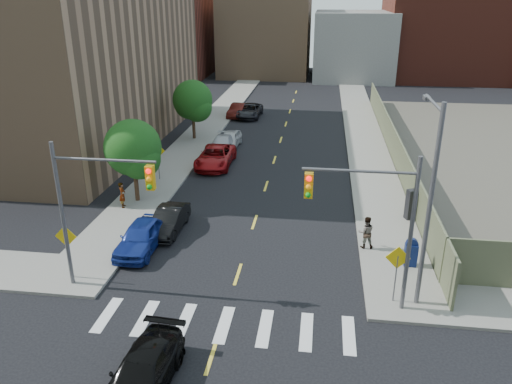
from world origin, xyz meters
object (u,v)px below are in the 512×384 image
(parked_car_silver, at_px, (222,145))
(black_sedan, at_px, (142,373))
(parked_car_maroon, at_px, (238,110))
(parked_car_grey, at_px, (250,111))
(parked_car_blue, at_px, (141,237))
(mailbox, at_px, (411,252))
(parked_car_red, at_px, (215,157))
(payphone, at_px, (411,204))
(parked_car_black, at_px, (169,220))
(parked_car_white, at_px, (230,139))
(pedestrian_west, at_px, (122,195))
(pedestrian_east, at_px, (366,232))

(parked_car_silver, bearing_deg, black_sedan, -84.30)
(parked_car_maroon, bearing_deg, parked_car_grey, 2.73)
(parked_car_silver, height_order, parked_car_maroon, parked_car_maroon)
(parked_car_blue, relative_size, mailbox, 3.08)
(parked_car_silver, height_order, parked_car_grey, parked_car_grey)
(parked_car_red, height_order, mailbox, mailbox)
(black_sedan, height_order, payphone, payphone)
(parked_car_silver, distance_m, payphone, 18.32)
(parked_car_black, bearing_deg, black_sedan, -76.18)
(parked_car_red, relative_size, parked_car_maroon, 1.29)
(parked_car_white, distance_m, payphone, 19.28)
(pedestrian_west, bearing_deg, parked_car_silver, -28.99)
(parked_car_red, distance_m, mailbox, 19.05)
(mailbox, xyz_separation_m, pedestrian_west, (-16.88, 5.04, 0.11))
(parked_car_white, relative_size, payphone, 2.22)
(pedestrian_west, bearing_deg, black_sedan, -168.18)
(parked_car_blue, xyz_separation_m, parked_car_maroon, (0.00, 30.81, -0.06))
(parked_car_white, height_order, black_sedan, parked_car_white)
(parked_car_red, relative_size, parked_car_white, 1.36)
(black_sedan, bearing_deg, mailbox, 46.98)
(mailbox, bearing_deg, black_sedan, -138.10)
(parked_car_white, relative_size, black_sedan, 0.87)
(parked_car_white, relative_size, pedestrian_east, 2.32)
(mailbox, height_order, pedestrian_east, pedestrian_east)
(parked_car_white, relative_size, parked_car_grey, 0.79)
(parked_car_maroon, distance_m, parked_car_grey, 1.30)
(parked_car_silver, distance_m, parked_car_white, 1.80)
(parked_car_black, height_order, parked_car_silver, parked_car_black)
(pedestrian_west, bearing_deg, parked_car_white, -28.32)
(parked_car_blue, bearing_deg, parked_car_silver, 88.30)
(pedestrian_west, bearing_deg, pedestrian_east, -115.11)
(parked_car_grey, height_order, pedestrian_east, pedestrian_east)
(payphone, relative_size, pedestrian_east, 1.04)
(black_sedan, xyz_separation_m, pedestrian_west, (-6.51, 14.70, 0.30))
(parked_car_white, xyz_separation_m, black_sedan, (2.32, -29.08, -0.02))
(pedestrian_east, bearing_deg, parked_car_maroon, -73.24)
(pedestrian_east, bearing_deg, parked_car_grey, -75.42)
(parked_car_maroon, bearing_deg, parked_car_black, -82.65)
(parked_car_blue, height_order, pedestrian_east, pedestrian_east)
(parked_car_maroon, distance_m, mailbox, 33.84)
(payphone, bearing_deg, parked_car_white, 111.12)
(parked_car_maroon, relative_size, pedestrian_east, 2.43)
(parked_car_red, bearing_deg, parked_car_white, 88.38)
(parked_car_maroon, height_order, parked_car_grey, parked_car_grey)
(parked_car_white, distance_m, parked_car_grey, 11.36)
(parked_car_red, xyz_separation_m, black_sedan, (2.47, -23.74, -0.09))
(mailbox, bearing_deg, payphone, 80.74)
(parked_car_black, distance_m, parked_car_red, 11.69)
(parked_car_black, bearing_deg, parked_car_red, 89.93)
(parked_car_grey, relative_size, pedestrian_west, 3.14)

